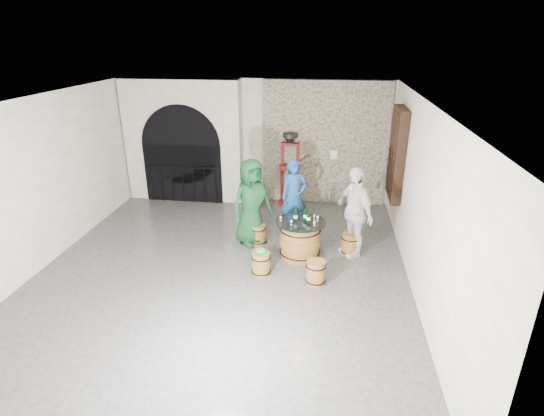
# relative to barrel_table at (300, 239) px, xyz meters

# --- Properties ---
(ground) EXTENTS (8.00, 8.00, 0.00)m
(ground) POSITION_rel_barrel_table_xyz_m (-1.42, -0.81, -0.39)
(ground) COLOR #313234
(ground) RESTS_ON ground
(wall_back) EXTENTS (8.00, 0.00, 8.00)m
(wall_back) POSITION_rel_barrel_table_xyz_m (-1.42, 3.19, 1.21)
(wall_back) COLOR silver
(wall_back) RESTS_ON ground
(wall_front) EXTENTS (8.00, 0.00, 8.00)m
(wall_front) POSITION_rel_barrel_table_xyz_m (-1.42, -4.81, 1.21)
(wall_front) COLOR silver
(wall_front) RESTS_ON ground
(wall_left) EXTENTS (0.00, 8.00, 8.00)m
(wall_left) POSITION_rel_barrel_table_xyz_m (-4.92, -0.81, 1.21)
(wall_left) COLOR silver
(wall_left) RESTS_ON ground
(wall_right) EXTENTS (0.00, 8.00, 8.00)m
(wall_right) POSITION_rel_barrel_table_xyz_m (2.08, -0.81, 1.21)
(wall_right) COLOR silver
(wall_right) RESTS_ON ground
(ceiling) EXTENTS (8.00, 8.00, 0.00)m
(ceiling) POSITION_rel_barrel_table_xyz_m (-1.42, -0.81, 2.81)
(ceiling) COLOR beige
(ceiling) RESTS_ON wall_back
(stone_facing_panel) EXTENTS (3.20, 0.12, 3.18)m
(stone_facing_panel) POSITION_rel_barrel_table_xyz_m (0.38, 3.13, 1.21)
(stone_facing_panel) COLOR #A19780
(stone_facing_panel) RESTS_ON ground
(arched_opening) EXTENTS (3.10, 0.60, 3.19)m
(arched_opening) POSITION_rel_barrel_table_xyz_m (-3.32, 2.93, 1.20)
(arched_opening) COLOR silver
(arched_opening) RESTS_ON ground
(shuttered_window) EXTENTS (0.23, 1.10, 2.00)m
(shuttered_window) POSITION_rel_barrel_table_xyz_m (1.96, 1.59, 1.41)
(shuttered_window) COLOR black
(shuttered_window) RESTS_ON wall_right
(barrel_table) EXTENTS (1.01, 1.01, 0.78)m
(barrel_table) POSITION_rel_barrel_table_xyz_m (0.00, 0.00, 0.00)
(barrel_table) COLOR brown
(barrel_table) RESTS_ON ground
(barrel_stool_left) EXTENTS (0.37, 0.37, 0.46)m
(barrel_stool_left) POSITION_rel_barrel_table_xyz_m (-0.95, 0.44, -0.16)
(barrel_stool_left) COLOR brown
(barrel_stool_left) RESTS_ON ground
(barrel_stool_far) EXTENTS (0.37, 0.37, 0.46)m
(barrel_stool_far) POSITION_rel_barrel_table_xyz_m (-0.20, 1.03, -0.16)
(barrel_stool_far) COLOR brown
(barrel_stool_far) RESTS_ON ground
(barrel_stool_right) EXTENTS (0.37, 0.37, 0.46)m
(barrel_stool_right) POSITION_rel_barrel_table_xyz_m (1.02, 0.24, -0.16)
(barrel_stool_right) COLOR brown
(barrel_stool_right) RESTS_ON ground
(barrel_stool_near_right) EXTENTS (0.37, 0.37, 0.46)m
(barrel_stool_near_right) POSITION_rel_barrel_table_xyz_m (0.36, -0.98, -0.16)
(barrel_stool_near_right) COLOR brown
(barrel_stool_near_right) RESTS_ON ground
(barrel_stool_near_left) EXTENTS (0.37, 0.37, 0.46)m
(barrel_stool_near_left) POSITION_rel_barrel_table_xyz_m (-0.67, -0.80, -0.16)
(barrel_stool_near_left) COLOR brown
(barrel_stool_near_left) RESTS_ON ground
(green_cap) EXTENTS (0.25, 0.20, 0.11)m
(green_cap) POSITION_rel_barrel_table_xyz_m (-0.67, -0.80, 0.12)
(green_cap) COLOR #0D8F35
(green_cap) RESTS_ON barrel_stool_near_left
(person_green) EXTENTS (1.08, 1.06, 1.88)m
(person_green) POSITION_rel_barrel_table_xyz_m (-1.07, 0.50, 0.55)
(person_green) COLOR #103A1D
(person_green) RESTS_ON ground
(person_blue) EXTENTS (0.73, 0.64, 1.69)m
(person_blue) POSITION_rel_barrel_table_xyz_m (-0.24, 1.23, 0.46)
(person_blue) COLOR navy
(person_blue) RESTS_ON ground
(person_white) EXTENTS (0.97, 1.18, 1.88)m
(person_white) POSITION_rel_barrel_table_xyz_m (1.05, 0.25, 0.55)
(person_white) COLOR silver
(person_white) RESTS_ON ground
(wine_bottle_left) EXTENTS (0.08, 0.08, 0.32)m
(wine_bottle_left) POSITION_rel_barrel_table_xyz_m (-0.10, 0.01, 0.52)
(wine_bottle_left) COLOR black
(wine_bottle_left) RESTS_ON barrel_table
(wine_bottle_center) EXTENTS (0.08, 0.08, 0.32)m
(wine_bottle_center) POSITION_rel_barrel_table_xyz_m (0.16, -0.05, 0.52)
(wine_bottle_center) COLOR black
(wine_bottle_center) RESTS_ON barrel_table
(wine_bottle_right) EXTENTS (0.08, 0.08, 0.32)m
(wine_bottle_right) POSITION_rel_barrel_table_xyz_m (0.09, 0.06, 0.52)
(wine_bottle_right) COLOR black
(wine_bottle_right) RESTS_ON barrel_table
(tasting_glass_a) EXTENTS (0.05, 0.05, 0.10)m
(tasting_glass_a) POSITION_rel_barrel_table_xyz_m (-0.17, -0.18, 0.44)
(tasting_glass_a) COLOR #C07B25
(tasting_glass_a) RESTS_ON barrel_table
(tasting_glass_b) EXTENTS (0.05, 0.05, 0.10)m
(tasting_glass_b) POSITION_rel_barrel_table_xyz_m (0.33, 0.09, 0.44)
(tasting_glass_b) COLOR #C07B25
(tasting_glass_b) RESTS_ON barrel_table
(tasting_glass_c) EXTENTS (0.05, 0.05, 0.10)m
(tasting_glass_c) POSITION_rel_barrel_table_xyz_m (-0.12, 0.32, 0.44)
(tasting_glass_c) COLOR #C07B25
(tasting_glass_c) RESTS_ON barrel_table
(tasting_glass_d) EXTENTS (0.05, 0.05, 0.10)m
(tasting_glass_d) POSITION_rel_barrel_table_xyz_m (0.26, 0.15, 0.44)
(tasting_glass_d) COLOR #C07B25
(tasting_glass_d) RESTS_ON barrel_table
(tasting_glass_e) EXTENTS (0.05, 0.05, 0.10)m
(tasting_glass_e) POSITION_rel_barrel_table_xyz_m (0.28, -0.16, 0.44)
(tasting_glass_e) COLOR #C07B25
(tasting_glass_e) RESTS_ON barrel_table
(tasting_glass_f) EXTENTS (0.05, 0.05, 0.10)m
(tasting_glass_f) POSITION_rel_barrel_table_xyz_m (-0.40, -0.01, 0.44)
(tasting_glass_f) COLOR #C07B25
(tasting_glass_f) RESTS_ON barrel_table
(side_barrel) EXTENTS (0.47, 0.47, 0.62)m
(side_barrel) POSITION_rel_barrel_table_xyz_m (-1.43, 2.47, -0.08)
(side_barrel) COLOR brown
(side_barrel) RESTS_ON ground
(corking_press) EXTENTS (0.79, 0.46, 1.91)m
(corking_press) POSITION_rel_barrel_table_xyz_m (-0.49, 2.85, 0.72)
(corking_press) COLOR #510F0D
(corking_press) RESTS_ON ground
(control_box) EXTENTS (0.18, 0.10, 0.22)m
(control_box) POSITION_rel_barrel_table_xyz_m (0.63, 3.05, 0.96)
(control_box) COLOR silver
(control_box) RESTS_ON wall_back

